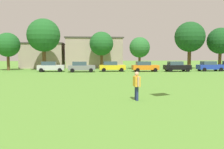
# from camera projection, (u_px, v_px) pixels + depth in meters

# --- Properties ---
(ground_plane) EXTENTS (160.00, 160.00, 0.00)m
(ground_plane) POSITION_uv_depth(u_px,v_px,m) (98.00, 78.00, 29.83)
(ground_plane) COLOR #568C33
(adult_bystander) EXTENTS (0.37, 0.84, 1.78)m
(adult_bystander) POSITION_uv_depth(u_px,v_px,m) (137.00, 83.00, 15.08)
(adult_bystander) COLOR navy
(adult_bystander) RESTS_ON ground
(parked_car_silver_0) EXTENTS (4.30, 2.02, 1.68)m
(parked_car_silver_0) POSITION_uv_depth(u_px,v_px,m) (51.00, 67.00, 40.14)
(parked_car_silver_0) COLOR silver
(parked_car_silver_0) RESTS_ON ground
(parked_car_gray_1) EXTENTS (4.30, 2.02, 1.68)m
(parked_car_gray_1) POSITION_uv_depth(u_px,v_px,m) (81.00, 67.00, 39.48)
(parked_car_gray_1) COLOR slate
(parked_car_gray_1) RESTS_ON ground
(parked_car_yellow_2) EXTENTS (4.30, 2.02, 1.68)m
(parked_car_yellow_2) POSITION_uv_depth(u_px,v_px,m) (112.00, 66.00, 40.83)
(parked_car_yellow_2) COLOR yellow
(parked_car_yellow_2) RESTS_ON ground
(parked_car_orange_3) EXTENTS (4.30, 2.02, 1.68)m
(parked_car_orange_3) POSITION_uv_depth(u_px,v_px,m) (145.00, 66.00, 40.48)
(parked_car_orange_3) COLOR orange
(parked_car_orange_3) RESTS_ON ground
(parked_car_black_4) EXTENTS (4.30, 2.02, 1.68)m
(parked_car_black_4) POSITION_uv_depth(u_px,v_px,m) (177.00, 66.00, 40.73)
(parked_car_black_4) COLOR black
(parked_car_black_4) RESTS_ON ground
(parked_car_blue_5) EXTENTS (4.30, 2.02, 1.68)m
(parked_car_blue_5) POSITION_uv_depth(u_px,v_px,m) (210.00, 66.00, 41.68)
(parked_car_blue_5) COLOR #1E38AD
(parked_car_blue_5) RESTS_ON ground
(tree_far_left) EXTENTS (4.29, 4.29, 6.69)m
(tree_far_left) POSITION_uv_depth(u_px,v_px,m) (8.00, 45.00, 43.51)
(tree_far_left) COLOR brown
(tree_far_left) RESTS_ON ground
(tree_left) EXTENTS (5.92, 5.92, 9.23)m
(tree_left) POSITION_uv_depth(u_px,v_px,m) (44.00, 35.00, 43.94)
(tree_left) COLOR brown
(tree_left) RESTS_ON ground
(tree_center_left) EXTENTS (4.66, 4.66, 7.27)m
(tree_center_left) POSITION_uv_depth(u_px,v_px,m) (101.00, 44.00, 47.89)
(tree_center_left) COLOR brown
(tree_center_left) RESTS_ON ground
(tree_center_right) EXTENTS (3.95, 3.95, 6.16)m
(tree_center_right) POSITION_uv_depth(u_px,v_px,m) (140.00, 48.00, 47.33)
(tree_center_right) COLOR brown
(tree_center_right) RESTS_ON ground
(tree_right) EXTENTS (5.96, 5.96, 9.28)m
(tree_right) POSITION_uv_depth(u_px,v_px,m) (190.00, 37.00, 48.52)
(tree_right) COLOR brown
(tree_right) RESTS_ON ground
(tree_far_right) EXTENTS (5.24, 5.24, 8.17)m
(tree_far_right) POSITION_uv_depth(u_px,v_px,m) (220.00, 41.00, 49.03)
(tree_far_right) COLOR brown
(tree_far_right) RESTS_ON ground
(house_left) EXTENTS (8.82, 8.41, 5.26)m
(house_left) POSITION_uv_depth(u_px,v_px,m) (43.00, 55.00, 52.87)
(house_left) COLOR tan
(house_left) RESTS_ON ground
(house_right) EXTENTS (12.26, 7.90, 6.46)m
(house_right) POSITION_uv_depth(u_px,v_px,m) (94.00, 53.00, 53.96)
(house_right) COLOR tan
(house_right) RESTS_ON ground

